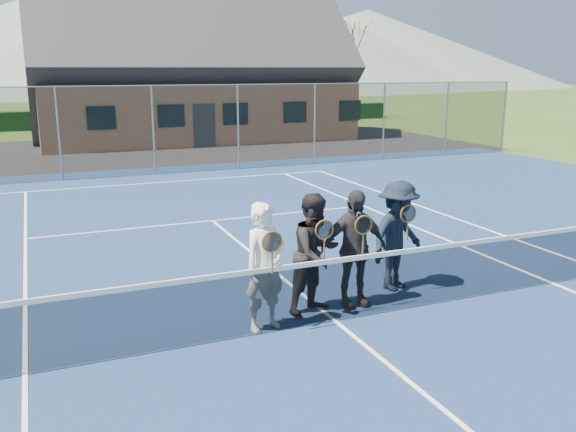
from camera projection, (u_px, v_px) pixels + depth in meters
name	position (u px, v px, depth m)	size (l,w,h in m)	color
ground	(127.00, 152.00, 26.69)	(220.00, 220.00, 0.00)	#2E4719
court_surface	(335.00, 322.00, 8.77)	(30.00, 30.00, 0.02)	navy
tarmac_carpark	(29.00, 156.00, 25.19)	(40.00, 12.00, 0.01)	black
hedge_row	(98.00, 119.00, 37.32)	(40.00, 1.20, 1.10)	black
hill_centre	(180.00, 21.00, 98.82)	(120.00, 120.00, 22.00)	slate
hill_east	(367.00, 49.00, 112.90)	(90.00, 90.00, 14.00)	#586A5E
court_markings	(335.00, 321.00, 8.76)	(11.03, 23.83, 0.01)	white
tennis_net	(335.00, 287.00, 8.64)	(11.68, 0.08, 1.10)	slate
perimeter_fence	(153.00, 130.00, 20.51)	(30.07, 0.07, 3.02)	slate
clubhouse	(191.00, 59.00, 30.83)	(15.60, 8.20, 7.70)	#9E6B4C
tree_c	(123.00, 31.00, 37.73)	(3.20, 3.20, 7.77)	#321F12
tree_d	(273.00, 34.00, 41.48)	(3.20, 3.20, 7.77)	#322212
tree_e	(351.00, 36.00, 43.73)	(3.20, 3.20, 7.77)	#372314
player_a	(265.00, 267.00, 8.31)	(0.76, 0.61, 1.80)	white
player_b	(316.00, 254.00, 8.91)	(1.06, 0.95, 1.80)	black
player_c	(354.00, 248.00, 9.16)	(1.09, 0.55, 1.80)	#26262B
player_d	(398.00, 236.00, 9.85)	(1.33, 1.05, 1.80)	black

